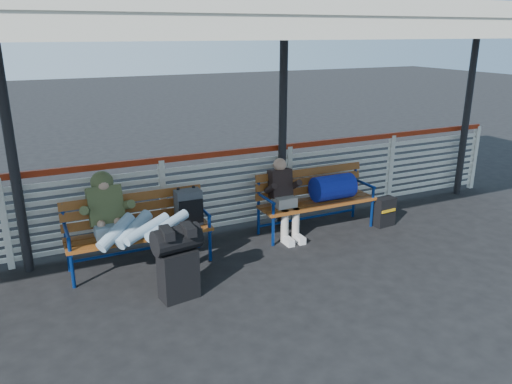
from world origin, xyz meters
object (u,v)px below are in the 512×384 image
luggage_stack (178,260)px  bench_left (154,219)px  bench_right (325,190)px  companion_person (284,197)px  traveler_man (131,223)px  suitcase_side (384,212)px

luggage_stack → bench_left: size_ratio=0.48×
bench_right → companion_person: bearing=-180.0°
companion_person → bench_left: bearing=-178.8°
bench_right → traveler_man: (-2.95, -0.39, 0.11)m
bench_left → luggage_stack: bearing=-90.4°
traveler_man → suitcase_side: traveler_man is taller
luggage_stack → companion_person: size_ratio=0.75×
bench_left → companion_person: (1.91, 0.04, -0.00)m
suitcase_side → bench_left: bearing=170.5°
suitcase_side → bench_right: bearing=156.5°
luggage_stack → bench_right: 2.82m
luggage_stack → traveler_man: (-0.35, 0.69, 0.25)m
bench_left → bench_right: bench_left is taller
luggage_stack → bench_left: 1.04m
luggage_stack → bench_left: (0.01, 1.03, 0.13)m
companion_person → luggage_stack: bearing=-150.7°
suitcase_side → companion_person: bearing=164.1°
bench_left → traveler_man: size_ratio=1.10×
bench_right → companion_person: 0.69m
bench_right → companion_person: size_ratio=1.57×
bench_left → bench_right: 2.60m
traveler_man → suitcase_side: size_ratio=3.63×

